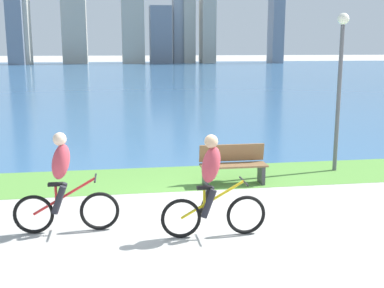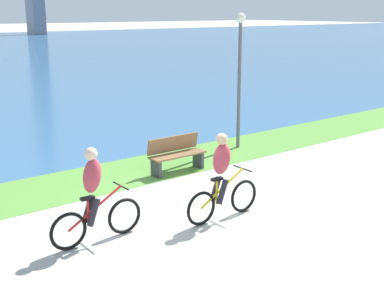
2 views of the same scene
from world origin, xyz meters
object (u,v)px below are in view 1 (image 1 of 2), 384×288
Objects in this scene: lamppost_tall at (340,69)px; cyclist_trailing at (63,184)px; cyclist_lead at (212,187)px; bench_near_path at (233,165)px.

cyclist_trailing is at bearing -153.19° from lamppost_tall.
cyclist_lead is at bearing -136.13° from lamppost_tall.
cyclist_trailing reaches higher than cyclist_lead.
lamppost_tall is (2.83, 0.80, 2.08)m from bench_near_path.
lamppost_tall reaches higher than cyclist_lead.
cyclist_lead is at bearing -110.04° from bench_near_path.
lamppost_tall is at bearing 43.87° from cyclist_lead.
lamppost_tall reaches higher than bench_near_path.
lamppost_tall is at bearing 26.81° from cyclist_trailing.
cyclist_lead is 0.46× the size of lamppost_tall.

